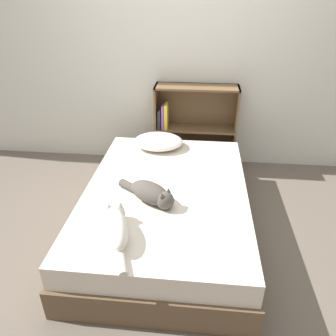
% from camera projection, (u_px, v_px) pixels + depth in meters
% --- Properties ---
extents(ground_plane, '(8.00, 8.00, 0.00)m').
position_uv_depth(ground_plane, '(166.00, 228.00, 2.78)').
color(ground_plane, brown).
extents(wall_back, '(8.00, 0.06, 2.50)m').
position_uv_depth(wall_back, '(180.00, 48.00, 3.29)').
color(wall_back, silver).
rests_on(wall_back, ground_plane).
extents(bed, '(1.30, 1.88, 0.41)m').
position_uv_depth(bed, '(166.00, 209.00, 2.68)').
color(bed, brown).
rests_on(bed, ground_plane).
extents(pillow, '(0.47, 0.38, 0.12)m').
position_uv_depth(pillow, '(158.00, 141.00, 3.18)').
color(pillow, white).
rests_on(pillow, bed).
extents(cat_light, '(0.26, 0.55, 0.16)m').
position_uv_depth(cat_light, '(117.00, 225.00, 2.07)').
color(cat_light, beige).
rests_on(cat_light, bed).
extents(cat_dark, '(0.47, 0.37, 0.15)m').
position_uv_depth(cat_dark, '(152.00, 193.00, 2.39)').
color(cat_dark, '#47423D').
rests_on(cat_dark, bed).
extents(bookshelf, '(0.86, 0.26, 0.91)m').
position_uv_depth(bookshelf, '(193.00, 126.00, 3.55)').
color(bookshelf, brown).
rests_on(bookshelf, ground_plane).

